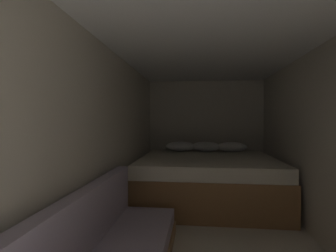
{
  "coord_description": "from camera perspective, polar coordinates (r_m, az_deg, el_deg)",
  "views": [
    {
      "loc": [
        -0.16,
        -0.55,
        1.29
      ],
      "look_at": [
        -0.5,
        2.43,
        1.22
      ],
      "focal_mm": 27.34,
      "sensor_mm": 36.0,
      "label": 1
    }
  ],
  "objects": [
    {
      "name": "wall_back",
      "position": [
        5.1,
        8.31,
        -1.64
      ],
      "size": [
        2.31,
        0.05,
        2.07
      ],
      "primitive_type": "cube",
      "color": "beige",
      "rests_on": "ground"
    },
    {
      "name": "wall_left",
      "position": [
        2.65,
        -15.12,
        -4.28
      ],
      "size": [
        0.05,
        5.23,
        2.07
      ],
      "primitive_type": "cube",
      "color": "beige",
      "rests_on": "ground"
    },
    {
      "name": "ceiling_slab",
      "position": [
        2.58,
        10.27,
        19.41
      ],
      "size": [
        2.31,
        5.23,
        0.05
      ],
      "primitive_type": "cube",
      "color": "white",
      "rests_on": "wall_left"
    },
    {
      "name": "bed",
      "position": [
        4.19,
        8.71,
        -11.44
      ],
      "size": [
        2.09,
        1.91,
        0.89
      ],
      "color": "olive",
      "rests_on": "ground"
    }
  ]
}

